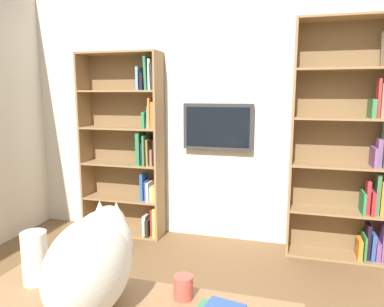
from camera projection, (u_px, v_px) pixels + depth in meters
name	position (u px, v px, depth m)	size (l,w,h in m)	color
wall_back	(226.00, 113.00, 3.69)	(4.52, 0.06, 2.70)	silver
bookshelf_left	(353.00, 147.00, 3.27)	(0.90, 0.28, 2.21)	#937047
bookshelf_right	(131.00, 147.00, 3.86)	(0.90, 0.28, 1.97)	#937047
wall_mounted_tv	(218.00, 127.00, 3.66)	(0.72, 0.07, 0.47)	#333338
cat	(94.00, 259.00, 1.37)	(0.28, 0.57, 0.40)	silver
paper_towel_roll	(35.00, 258.00, 1.58)	(0.11, 0.11, 0.23)	white
coffee_mug	(183.00, 287.00, 1.46)	(0.08, 0.08, 0.10)	#D84C3F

